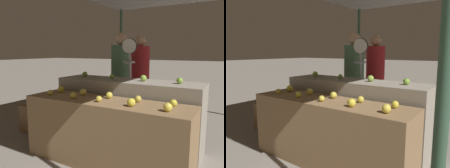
# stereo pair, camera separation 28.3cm
# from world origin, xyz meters

# --- Properties ---
(ground_plane) EXTENTS (60.00, 60.00, 0.00)m
(ground_plane) POSITION_xyz_m (0.00, 0.00, 0.00)
(ground_plane) COLOR gray
(display_counter_front) EXTENTS (2.06, 0.55, 0.80)m
(display_counter_front) POSITION_xyz_m (0.00, 0.00, 0.40)
(display_counter_front) COLOR olive
(display_counter_front) RESTS_ON ground_plane
(display_counter_back) EXTENTS (2.06, 0.55, 0.97)m
(display_counter_back) POSITION_xyz_m (0.00, 0.60, 0.48)
(display_counter_back) COLOR gray
(display_counter_back) RESTS_ON ground_plane
(apple_front_0) EXTENTS (0.07, 0.07, 0.07)m
(apple_front_0) POSITION_xyz_m (-0.78, -0.10, 0.83)
(apple_front_0) COLOR gold
(apple_front_0) RESTS_ON display_counter_front
(apple_front_1) EXTENTS (0.08, 0.08, 0.08)m
(apple_front_1) POSITION_xyz_m (-0.38, -0.11, 0.84)
(apple_front_1) COLOR gold
(apple_front_1) RESTS_ON display_counter_front
(apple_front_2) EXTENTS (0.07, 0.07, 0.07)m
(apple_front_2) POSITION_xyz_m (-0.01, -0.10, 0.83)
(apple_front_2) COLOR gold
(apple_front_2) RESTS_ON display_counter_front
(apple_front_3) EXTENTS (0.09, 0.09, 0.09)m
(apple_front_3) POSITION_xyz_m (0.40, -0.10, 0.84)
(apple_front_3) COLOR gold
(apple_front_3) RESTS_ON display_counter_front
(apple_front_4) EXTENTS (0.09, 0.09, 0.09)m
(apple_front_4) POSITION_xyz_m (0.78, -0.10, 0.84)
(apple_front_4) COLOR yellow
(apple_front_4) RESTS_ON display_counter_front
(apple_front_5) EXTENTS (0.09, 0.09, 0.09)m
(apple_front_5) POSITION_xyz_m (-0.79, 0.11, 0.84)
(apple_front_5) COLOR gold
(apple_front_5) RESTS_ON display_counter_front
(apple_front_6) EXTENTS (0.09, 0.09, 0.09)m
(apple_front_6) POSITION_xyz_m (-0.39, 0.11, 0.84)
(apple_front_6) COLOR yellow
(apple_front_6) RESTS_ON display_counter_front
(apple_front_7) EXTENTS (0.08, 0.08, 0.08)m
(apple_front_7) POSITION_xyz_m (-0.00, 0.11, 0.84)
(apple_front_7) COLOR gold
(apple_front_7) RESTS_ON display_counter_front
(apple_front_8) EXTENTS (0.08, 0.08, 0.08)m
(apple_front_8) POSITION_xyz_m (0.38, 0.11, 0.84)
(apple_front_8) COLOR gold
(apple_front_8) RESTS_ON display_counter_front
(apple_front_9) EXTENTS (0.08, 0.08, 0.08)m
(apple_front_9) POSITION_xyz_m (0.78, 0.11, 0.84)
(apple_front_9) COLOR gold
(apple_front_9) RESTS_ON display_counter_front
(apple_back_0) EXTENTS (0.08, 0.08, 0.08)m
(apple_back_0) POSITION_xyz_m (-0.74, 0.61, 1.01)
(apple_back_0) COLOR #7AA338
(apple_back_0) RESTS_ON display_counter_back
(apple_back_1) EXTENTS (0.07, 0.07, 0.07)m
(apple_back_1) POSITION_xyz_m (-0.25, 0.61, 1.00)
(apple_back_1) COLOR #7AA338
(apple_back_1) RESTS_ON display_counter_back
(apple_back_2) EXTENTS (0.09, 0.09, 0.09)m
(apple_back_2) POSITION_xyz_m (0.24, 0.61, 1.01)
(apple_back_2) COLOR #84AD3D
(apple_back_2) RESTS_ON display_counter_back
(apple_back_3) EXTENTS (0.08, 0.08, 0.08)m
(apple_back_3) POSITION_xyz_m (0.72, 0.61, 1.01)
(apple_back_3) COLOR #7AA338
(apple_back_3) RESTS_ON display_counter_back
(produce_scale) EXTENTS (0.26, 0.20, 1.58)m
(produce_scale) POSITION_xyz_m (-0.23, 1.14, 1.14)
(produce_scale) COLOR #99999E
(produce_scale) RESTS_ON ground_plane
(person_vendor_at_scale) EXTENTS (0.46, 0.46, 1.70)m
(person_vendor_at_scale) POSITION_xyz_m (-0.57, 1.50, 0.98)
(person_vendor_at_scale) COLOR #2D2D38
(person_vendor_at_scale) RESTS_ON ground_plane
(person_customer_left) EXTENTS (0.49, 0.49, 1.70)m
(person_customer_left) POSITION_xyz_m (-0.46, 2.16, 0.97)
(person_customer_left) COLOR #2D2D38
(person_customer_left) RESTS_ON ground_plane
(wooden_crate_side) EXTENTS (0.46, 0.46, 0.46)m
(wooden_crate_side) POSITION_xyz_m (-1.59, 0.41, 0.23)
(wooden_crate_side) COLOR brown
(wooden_crate_side) RESTS_ON ground_plane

